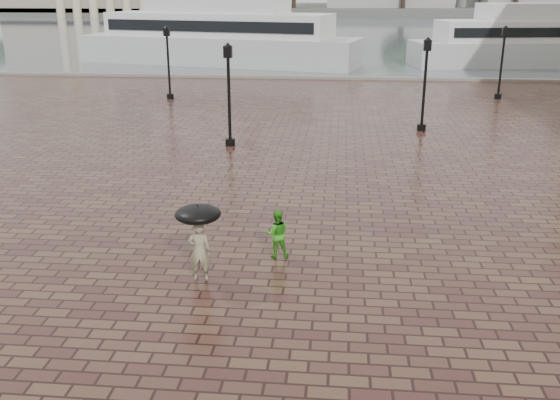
% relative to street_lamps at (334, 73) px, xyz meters
% --- Properties ---
extents(ground, '(300.00, 300.00, 0.00)m').
position_rel_street_lamps_xyz_m(ground, '(1.50, -17.50, -2.33)').
color(ground, '#381D19').
rests_on(ground, ground).
extents(harbour_water, '(240.00, 240.00, 0.00)m').
position_rel_street_lamps_xyz_m(harbour_water, '(1.50, 74.50, -2.33)').
color(harbour_water, '#4A555A').
rests_on(harbour_water, ground).
extents(quay_edge, '(80.00, 0.60, 0.30)m').
position_rel_street_lamps_xyz_m(quay_edge, '(1.50, 14.50, -2.33)').
color(quay_edge, slate).
rests_on(quay_edge, ground).
extents(far_shore, '(300.00, 60.00, 2.00)m').
position_rel_street_lamps_xyz_m(far_shore, '(1.50, 142.50, -1.33)').
color(far_shore, '#4C4C47').
rests_on(far_shore, ground).
extents(street_lamps, '(21.44, 14.44, 4.40)m').
position_rel_street_lamps_xyz_m(street_lamps, '(0.00, 0.00, 0.00)').
color(street_lamps, black).
rests_on(street_lamps, ground).
extents(adult_pedestrian, '(0.57, 0.39, 1.52)m').
position_rel_street_lamps_xyz_m(adult_pedestrian, '(-2.86, -21.11, -1.57)').
color(adult_pedestrian, gray).
rests_on(adult_pedestrian, ground).
extents(child_pedestrian, '(0.72, 0.61, 1.31)m').
position_rel_street_lamps_xyz_m(child_pedestrian, '(-1.14, -19.56, -1.67)').
color(child_pedestrian, '#31941B').
rests_on(child_pedestrian, ground).
extents(ferry_near, '(26.68, 12.05, 8.51)m').
position_rel_street_lamps_xyz_m(ferry_near, '(-10.89, 23.54, 0.23)').
color(ferry_near, '#BABABA').
rests_on(ferry_near, ground).
extents(ferry_far, '(23.26, 8.87, 7.44)m').
position_rel_street_lamps_xyz_m(ferry_far, '(18.08, 25.02, -0.09)').
color(ferry_far, '#BABABA').
rests_on(ferry_far, ground).
extents(umbrella, '(1.10, 1.10, 1.09)m').
position_rel_street_lamps_xyz_m(umbrella, '(-2.86, -21.11, -0.61)').
color(umbrella, black).
rests_on(umbrella, ground).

